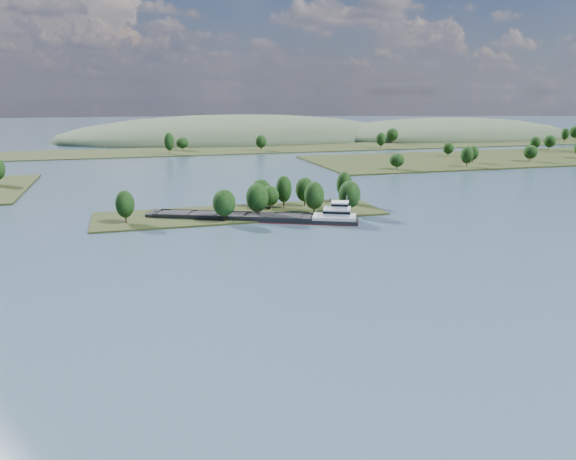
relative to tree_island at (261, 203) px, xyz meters
name	(u,v)px	position (x,y,z in m)	size (l,w,h in m)	color
ground	(288,263)	(-7.11, -58.52, -3.80)	(1800.00, 1800.00, 0.00)	#385162
tree_island	(261,203)	(0.00, 0.00, 0.00)	(100.00, 30.62, 13.18)	black
right_bank	(551,155)	(225.54, 121.05, -2.80)	(320.00, 90.00, 15.31)	black
back_shoreline	(191,151)	(0.82, 221.22, -3.08)	(900.00, 60.00, 15.83)	black
hill_east	(448,137)	(252.89, 291.48, -3.80)	(260.00, 140.00, 36.00)	#394932
hill_west	(236,139)	(52.89, 321.48, -3.80)	(320.00, 160.00, 44.00)	#394932
cargo_barge	(267,217)	(-0.67, -10.31, -2.58)	(68.62, 36.86, 9.66)	black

